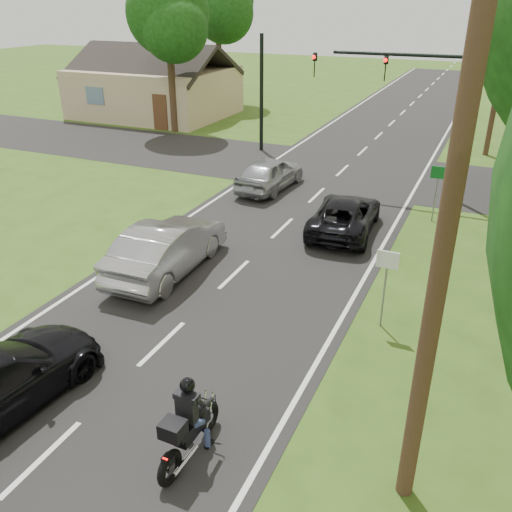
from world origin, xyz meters
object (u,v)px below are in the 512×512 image
at_px(utility_pole_near, 449,214).
at_px(sign_white, 386,271).
at_px(motorcycle_rider, 188,428).
at_px(sign_green, 438,180).
at_px(dark_suv, 345,215).
at_px(traffic_signal, 416,94).
at_px(silver_suv, 270,173).
at_px(silver_sedan, 167,247).
at_px(utility_pole_far, 504,54).

height_order(utility_pole_near, sign_white, utility_pole_near).
height_order(motorcycle_rider, sign_green, sign_green).
bearing_deg(motorcycle_rider, sign_white, 69.91).
bearing_deg(utility_pole_near, dark_suv, 110.88).
bearing_deg(sign_green, utility_pole_near, -84.28).
relative_size(traffic_signal, sign_white, 3.00).
bearing_deg(motorcycle_rider, sign_green, 81.01).
bearing_deg(traffic_signal, sign_green, -62.62).
bearing_deg(motorcycle_rider, utility_pole_near, 13.72).
height_order(silver_suv, utility_pole_near, utility_pole_near).
bearing_deg(sign_green, sign_white, -91.43).
height_order(traffic_signal, utility_pole_near, utility_pole_near).
bearing_deg(dark_suv, traffic_signal, -107.44).
bearing_deg(motorcycle_rider, silver_suv, 108.35).
distance_m(utility_pole_near, sign_green, 13.50).
bearing_deg(dark_suv, utility_pole_near, 106.19).
xyz_separation_m(sign_white, sign_green, (0.20, 8.00, 0.00)).
height_order(silver_suv, sign_green, sign_green).
relative_size(sign_white, sign_green, 1.00).
xyz_separation_m(motorcycle_rider, traffic_signal, (0.89, 16.84, 3.45)).
relative_size(motorcycle_rider, sign_white, 0.95).
relative_size(silver_sedan, utility_pole_near, 0.49).
bearing_deg(traffic_signal, sign_white, -82.95).
distance_m(silver_sedan, sign_white, 6.69).
distance_m(silver_suv, utility_pole_near, 16.85).
height_order(utility_pole_near, sign_green, utility_pole_near).
distance_m(dark_suv, sign_white, 6.31).
xyz_separation_m(dark_suv, silver_sedan, (-4.06, -5.29, 0.17)).
xyz_separation_m(motorcycle_rider, silver_sedan, (-4.38, 6.22, 0.13)).
xyz_separation_m(silver_suv, sign_green, (7.06, -0.99, 0.87)).
bearing_deg(silver_suv, motorcycle_rider, 111.11).
height_order(silver_sedan, utility_pole_near, utility_pole_near).
relative_size(dark_suv, sign_green, 2.12).
xyz_separation_m(motorcycle_rider, sign_white, (2.26, 5.82, 0.91)).
relative_size(motorcycle_rider, utility_pole_near, 0.20).
bearing_deg(motorcycle_rider, silver_sedan, 126.24).
bearing_deg(utility_pole_far, traffic_signal, -109.68).
height_order(dark_suv, traffic_signal, traffic_signal).
bearing_deg(utility_pole_far, dark_suv, -106.97).
distance_m(traffic_signal, utility_pole_near, 16.28).
bearing_deg(utility_pole_far, silver_sedan, -113.59).
relative_size(silver_sedan, traffic_signal, 0.76).
xyz_separation_m(silver_sedan, sign_white, (6.63, -0.40, 0.79)).
distance_m(silver_sedan, silver_suv, 8.59).
distance_m(traffic_signal, utility_pole_far, 8.55).
bearing_deg(sign_green, motorcycle_rider, -100.07).
height_order(dark_suv, silver_suv, silver_suv).
relative_size(traffic_signal, utility_pole_near, 0.64).
distance_m(motorcycle_rider, traffic_signal, 17.21).
bearing_deg(motorcycle_rider, dark_suv, 92.65).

